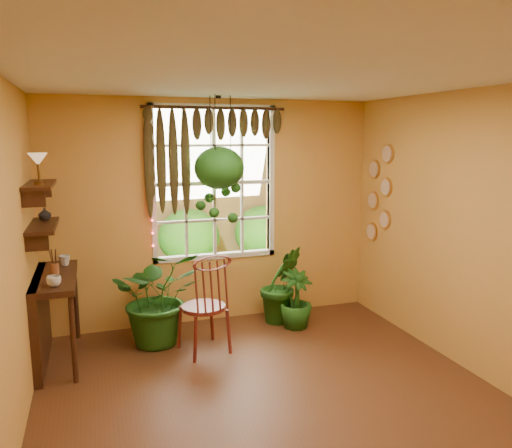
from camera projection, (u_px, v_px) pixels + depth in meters
The scene contains 23 objects.
floor at pixel (281, 410), 4.17m from camera, with size 4.50×4.50×0.00m, color #4F2C16.
ceiling at pixel (284, 76), 3.70m from camera, with size 4.50×4.50×0.00m, color white.
wall_back at pixel (215, 212), 6.03m from camera, with size 4.00×4.00×0.00m, color #DC9A4B.
wall_left at pixel (2, 275), 3.31m from camera, with size 4.50×4.50×0.00m, color #DC9A4B.
wall_right at pixel (487, 237), 4.55m from camera, with size 4.50×4.50×0.00m, color #DC9A4B.
window at pixel (214, 183), 6.00m from camera, with size 1.52×0.10×1.86m.
valance_vine at pixel (209, 135), 5.76m from camera, with size 1.70×0.12×1.10m.
string_lights at pixel (151, 181), 5.67m from camera, with size 0.03×0.03×1.54m, color #FF2633, non-canonical shape.
wall_plates at pixel (379, 194), 6.18m from camera, with size 0.04×0.32×1.10m, color beige, non-canonical shape.
counter_ledge at pixel (45, 310), 4.97m from camera, with size 0.40×1.20×0.90m.
shelf_lower at pixel (43, 226), 4.84m from camera, with size 0.25×0.90×0.04m, color #371B0F.
shelf_upper at pixel (40, 185), 4.77m from camera, with size 0.25×0.90×0.04m, color #371B0F.
backyard at pixel (174, 183), 10.44m from camera, with size 14.00×10.00×12.00m.
windsor_chair at pixel (205, 319), 5.24m from camera, with size 0.56×0.58×1.24m.
potted_plant_left at pixel (159, 296), 5.43m from camera, with size 0.96×0.83×1.07m, color #134412.
potted_plant_mid at pixel (281, 284), 6.08m from camera, with size 0.52×0.42×0.95m, color #134412.
potted_plant_right at pixel (296, 299), 5.92m from camera, with size 0.39×0.39×0.70m, color #134412.
hanging_basket at pixel (219, 173), 5.59m from camera, with size 0.56×0.56×1.42m.
cup_a at pixel (54, 281), 4.56m from camera, with size 0.13×0.13×0.10m, color silver.
cup_b at pixel (65, 260), 5.30m from camera, with size 0.12×0.12×0.11m, color beige.
brush_jar at pixel (54, 262), 4.97m from camera, with size 0.09×0.09×0.32m.
shelf_vase at pixel (45, 214), 5.05m from camera, with size 0.12×0.12×0.13m, color #B2AD99.
tiffany_lamp at pixel (38, 161), 4.57m from camera, with size 0.17×0.17×0.29m.
Camera 1 is at (-1.41, -3.57, 2.26)m, focal length 35.00 mm.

